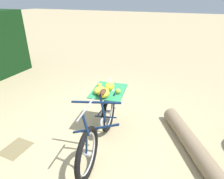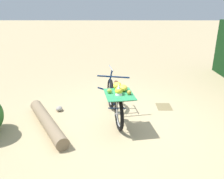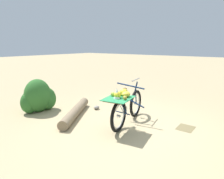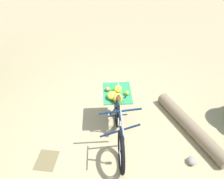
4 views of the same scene
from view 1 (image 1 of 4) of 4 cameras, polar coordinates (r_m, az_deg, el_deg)
The scene contains 4 objects.
ground_plane at distance 3.53m, azimuth -5.52°, elevation -13.21°, with size 60.00×60.00×0.00m, color tan.
bicycle at distance 3.06m, azimuth -3.13°, elevation -8.56°, with size 1.80×0.79×1.03m.
fallen_log at distance 3.33m, azimuth 23.24°, elevation -15.62°, with size 0.25×0.25×1.94m, color #7F6B51.
leaf_litter_patch at distance 3.61m, azimuth -26.50°, elevation -15.30°, with size 0.44×0.36×0.01m, color olive.
Camera 1 is at (-2.36, -1.41, 2.22)m, focal length 30.92 mm.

